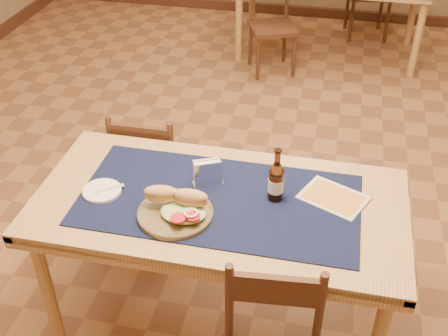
% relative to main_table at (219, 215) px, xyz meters
% --- Properties ---
extents(main_table, '(1.60, 0.80, 0.75)m').
position_rel_main_table_xyz_m(main_table, '(0.00, 0.00, 0.00)').
color(main_table, tan).
rests_on(main_table, ground).
extents(placemat, '(1.20, 0.60, 0.01)m').
position_rel_main_table_xyz_m(placemat, '(0.00, 0.00, 0.09)').
color(placemat, '#0E1533').
rests_on(placemat, main_table).
extents(baseboard, '(6.00, 7.00, 0.10)m').
position_rel_main_table_xyz_m(baseboard, '(0.00, 0.80, -0.62)').
color(baseboard, '#402417').
rests_on(baseboard, ground).
extents(chair_main_far, '(0.38, 0.38, 0.83)m').
position_rel_main_table_xyz_m(chair_main_far, '(-0.52, 0.58, -0.24)').
color(chair_main_far, '#402417').
rests_on(chair_main_far, ground).
extents(chair_back_near, '(0.49, 0.49, 0.82)m').
position_rel_main_table_xyz_m(chair_back_near, '(-0.17, 2.87, -0.24)').
color(chair_back_near, '#402417').
rests_on(chair_back_near, ground).
extents(sandwich_plate, '(0.32, 0.32, 0.12)m').
position_rel_main_table_xyz_m(sandwich_plate, '(-0.15, -0.14, 0.12)').
color(sandwich_plate, brown).
rests_on(sandwich_plate, placemat).
extents(side_plate, '(0.17, 0.17, 0.01)m').
position_rel_main_table_xyz_m(side_plate, '(-0.51, -0.06, 0.10)').
color(side_plate, white).
rests_on(side_plate, placemat).
extents(fork, '(0.12, 0.09, 0.00)m').
position_rel_main_table_xyz_m(fork, '(-0.47, -0.04, 0.10)').
color(fork, '#8DD072').
rests_on(fork, side_plate).
extents(beer_bottle, '(0.07, 0.07, 0.25)m').
position_rel_main_table_xyz_m(beer_bottle, '(0.23, 0.06, 0.18)').
color(beer_bottle, '#4A210D').
rests_on(beer_bottle, placemat).
extents(napkin_holder, '(0.14, 0.10, 0.12)m').
position_rel_main_table_xyz_m(napkin_holder, '(-0.07, 0.10, 0.14)').
color(napkin_holder, silver).
rests_on(napkin_holder, placemat).
extents(menu_card, '(0.33, 0.29, 0.01)m').
position_rel_main_table_xyz_m(menu_card, '(0.48, 0.11, 0.09)').
color(menu_card, beige).
rests_on(menu_card, placemat).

